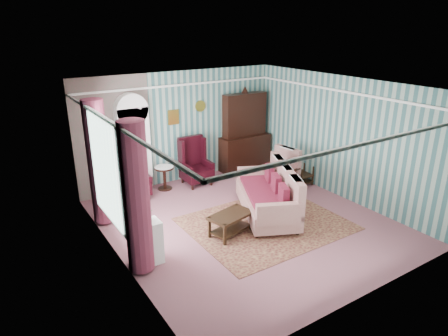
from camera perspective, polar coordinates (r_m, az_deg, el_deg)
floor at (r=8.67m, az=3.19°, el=-7.69°), size 6.00×6.00×0.00m
room_shell at (r=7.75m, az=-1.00°, el=4.87°), size 5.53×6.02×2.91m
bookcase at (r=10.01m, az=-12.68°, el=2.64°), size 0.80×0.28×2.24m
dresser_hutch at (r=11.36m, az=3.06°, el=5.50°), size 1.50×0.56×2.36m
wingback_left at (r=9.74m, az=-13.01°, el=-0.96°), size 0.76×0.80×1.25m
wingback_right at (r=10.40m, az=-3.98°, el=0.90°), size 0.76×0.80×1.25m
seated_woman at (r=9.75m, az=-13.00°, el=-1.15°), size 0.44×0.40×1.18m
round_side_table at (r=10.29m, az=-8.48°, el=-1.43°), size 0.50×0.50×0.60m
nest_table at (r=10.66m, az=11.19°, el=-1.00°), size 0.45×0.38×0.54m
plant_stand at (r=7.24m, az=-11.14°, el=-10.50°), size 0.55×0.35×0.80m
rug at (r=8.62m, az=6.00°, el=-7.91°), size 3.20×2.60×0.01m
sofa at (r=8.82m, az=6.11°, el=-3.83°), size 1.92×2.50×0.95m
floral_armchair at (r=10.10m, az=7.76°, el=-0.38°), size 0.92×0.99×1.07m
coffee_table at (r=8.09m, az=0.97°, el=-8.03°), size 1.00×0.72×0.45m
potted_plant_a at (r=6.86m, az=-11.53°, el=-6.77°), size 0.40×0.37×0.37m
potted_plant_b at (r=7.10m, az=-11.42°, el=-5.58°), size 0.28×0.25×0.43m
potted_plant_c at (r=6.96m, az=-12.30°, el=-6.22°), size 0.29×0.29×0.42m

